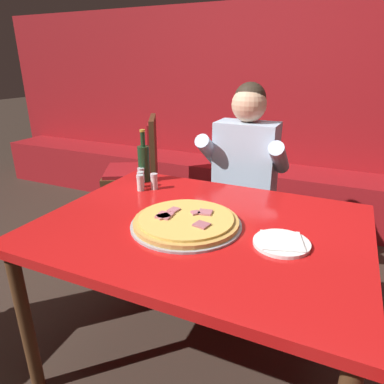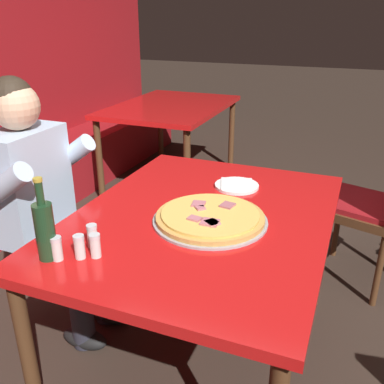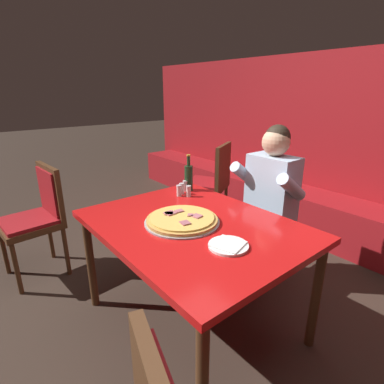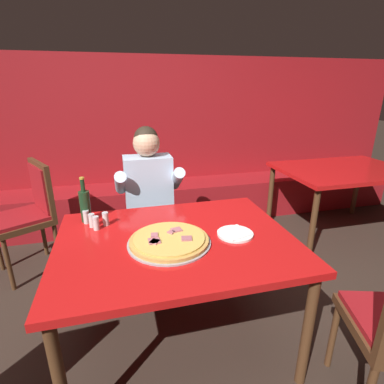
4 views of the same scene
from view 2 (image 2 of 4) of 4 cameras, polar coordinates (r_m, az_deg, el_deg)
ground_plane at (r=2.21m, az=1.24°, el=-20.82°), size 24.00×24.00×0.00m
main_dining_table at (r=1.80m, az=1.42°, el=-5.11°), size 1.33×1.02×0.75m
pizza at (r=1.71m, az=2.43°, el=-3.40°), size 0.46×0.46×0.05m
plate_white_paper at (r=2.05m, az=5.98°, el=0.88°), size 0.21×0.21×0.02m
beer_bottle at (r=1.50m, az=-19.02°, el=-4.69°), size 0.07×0.07×0.29m
shaker_oregano at (r=1.52m, az=-17.56°, el=-7.33°), size 0.04×0.04×0.09m
shaker_black_pepper at (r=1.56m, az=-13.13°, el=-5.84°), size 0.04×0.04×0.09m
shaker_parmesan at (r=1.50m, az=-12.76°, el=-7.13°), size 0.04×0.04×0.09m
shaker_red_pepper_flakes at (r=1.51m, az=-14.75°, el=-7.21°), size 0.04×0.04×0.09m
diner_seated_blue_shirt at (r=2.12m, az=-19.05°, el=-1.17°), size 0.53×0.53×1.27m
dining_chair_far_left at (r=2.61m, az=23.67°, el=-0.74°), size 0.55×0.55×0.96m
background_dining_table at (r=3.96m, az=-2.83°, el=10.47°), size 1.32×0.93×0.75m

